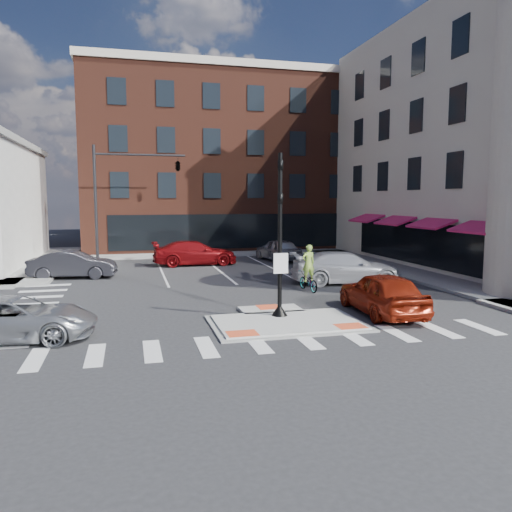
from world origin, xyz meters
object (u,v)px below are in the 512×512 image
object	(u,v)px
white_pickup	(346,268)
bg_car_dark	(73,265)
red_sedan	(382,293)
silver_suv	(14,319)
bg_car_red	(195,253)
cyclist	(308,275)
bg_car_silver	(278,250)

from	to	relation	value
white_pickup	bg_car_dark	xyz separation A→B (m)	(-14.17, 5.41, -0.06)
red_sedan	bg_car_dark	bearing A→B (deg)	-41.71
silver_suv	bg_car_red	distance (m)	18.37
red_sedan	bg_car_red	distance (m)	16.98
red_sedan	cyclist	xyz separation A→B (m)	(-1.06, 5.34, -0.07)
cyclist	white_pickup	bearing A→B (deg)	-156.79
silver_suv	cyclist	bearing A→B (deg)	-58.62
silver_suv	red_sedan	world-z (taller)	red_sedan
red_sedan	white_pickup	distance (m)	7.04
silver_suv	bg_car_red	xyz separation A→B (m)	(7.84, 16.61, 0.11)
white_pickup	bg_car_red	world-z (taller)	white_pickup
silver_suv	bg_car_dark	world-z (taller)	bg_car_dark
bg_car_dark	bg_car_silver	bearing A→B (deg)	-63.93
white_pickup	bg_car_dark	size ratio (longest dim) A/B	1.23
red_sedan	cyclist	world-z (taller)	cyclist
white_pickup	bg_car_dark	world-z (taller)	white_pickup
white_pickup	cyclist	distance (m)	3.07
red_sedan	bg_car_dark	world-z (taller)	red_sedan
bg_car_dark	bg_car_red	xyz separation A→B (m)	(7.38, 3.91, 0.04)
bg_car_red	cyclist	world-z (taller)	cyclist
white_pickup	bg_car_dark	bearing A→B (deg)	77.95
bg_car_silver	bg_car_red	distance (m)	6.19
cyclist	red_sedan	bearing A→B (deg)	94.84
bg_car_silver	cyclist	xyz separation A→B (m)	(-2.00, -11.71, -0.04)
silver_suv	bg_car_dark	size ratio (longest dim) A/B	1.07
silver_suv	white_pickup	world-z (taller)	white_pickup
silver_suv	white_pickup	xyz separation A→B (m)	(14.63, 7.29, 0.13)
red_sedan	cyclist	bearing A→B (deg)	-76.16
silver_suv	bg_car_silver	distance (m)	22.38
bg_car_red	white_pickup	bearing A→B (deg)	-144.56
bg_car_silver	red_sedan	bearing A→B (deg)	77.92
bg_car_dark	bg_car_silver	distance (m)	14.32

